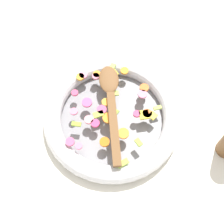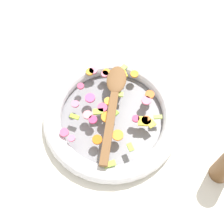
% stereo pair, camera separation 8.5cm
% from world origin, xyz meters
% --- Properties ---
extents(ground_plane, '(4.00, 4.00, 0.00)m').
position_xyz_m(ground_plane, '(0.00, 0.00, 0.00)').
color(ground_plane, silver).
extents(skillet, '(0.39, 0.39, 0.05)m').
position_xyz_m(skillet, '(0.00, 0.00, 0.02)').
color(skillet, slate).
rests_on(skillet, ground_plane).
extents(chopped_vegetables, '(0.27, 0.32, 0.01)m').
position_xyz_m(chopped_vegetables, '(0.01, -0.01, 0.05)').
color(chopped_vegetables, orange).
rests_on(chopped_vegetables, skillet).
extents(wooden_spoon, '(0.06, 0.30, 0.01)m').
position_xyz_m(wooden_spoon, '(-0.00, -0.03, 0.06)').
color(wooden_spoon, brown).
rests_on(wooden_spoon, chopped_vegetables).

